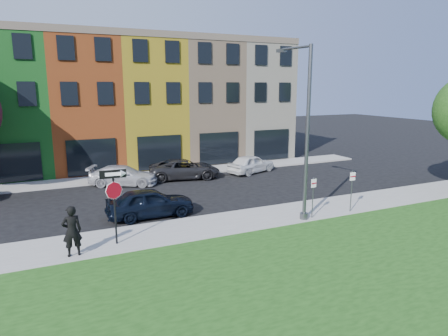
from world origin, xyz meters
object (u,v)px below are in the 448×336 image
sedan_near (150,203)px  street_lamp (304,134)px  man (72,231)px  stop_sign (114,192)px

sedan_near → street_lamp: street_lamp is taller
man → sedan_near: (3.96, 3.70, -0.37)m
man → street_lamp: size_ratio=0.24×
stop_sign → sedan_near: bearing=59.2°
man → sedan_near: 5.43m
stop_sign → street_lamp: bearing=1.4°
stop_sign → man: stop_sign is taller
street_lamp → sedan_near: bearing=145.4°
stop_sign → street_lamp: size_ratio=0.38×
stop_sign → man: (-1.72, -0.50, -1.22)m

